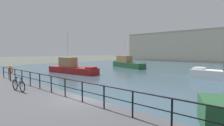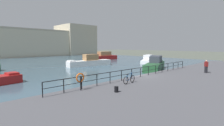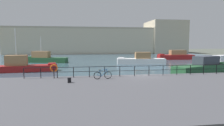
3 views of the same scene
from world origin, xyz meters
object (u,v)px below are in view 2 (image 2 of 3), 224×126
Objects in this scene: moored_white_yacht at (90,62)px; mooring_bollard at (116,89)px; harbor_building at (27,43)px; life_ring_stand at (80,78)px; moored_harbor_tender at (149,60)px; moored_green_narrowboat at (103,57)px; parked_bicycle at (129,79)px; moored_blue_motorboat at (155,65)px; standing_person at (206,66)px.

mooring_bollard is at bearing 64.68° from moored_white_yacht.
life_ring_stand is at bearing -104.51° from harbor_building.
moored_harbor_tender is at bearing 165.51° from moored_white_yacht.
mooring_bollard is at bearing -102.59° from harbor_building.
harbor_building is 7.76× the size of moored_green_narrowboat.
moored_white_yacht reaches higher than life_ring_stand.
moored_harbor_tender is 4.61× the size of parked_bicycle.
moored_green_narrowboat is at bearing -102.69° from moored_harbor_tender.
moored_green_narrowboat is 39.29m from life_ring_stand.
harbor_building is 7.73× the size of moored_blue_motorboat.
parked_bicycle is 1.27× the size of life_ring_stand.
moored_harbor_tender is 5.84× the size of life_ring_stand.
moored_white_yacht reaches higher than parked_bicycle.
moored_harbor_tender is 31.63m from life_ring_stand.
standing_person is (-2.76, -9.27, 0.75)m from moored_blue_motorboat.
moored_white_yacht is at bearing 58.20° from mooring_bollard.
harbor_building reaches higher than life_ring_stand.
harbor_building is 35.98m from moored_green_narrowboat.
harbor_building is 41.84× the size of parked_bicycle.
moored_blue_motorboat is 19.27m from mooring_bollard.
moored_harbor_tender is 18.53× the size of mooring_bollard.
moored_harbor_tender is (14.39, -5.52, -0.14)m from moored_white_yacht.
standing_person reaches higher than moored_white_yacht.
moored_white_yacht is (-1.60, -43.93, -4.63)m from harbor_building.
mooring_bollard is at bearing 10.20° from moored_harbor_tender.
moored_harbor_tender is 15.62m from moored_green_narrowboat.
moored_harbor_tender is at bearing 100.23° from moored_green_narrowboat.
life_ring_stand is (-28.90, -12.81, 1.04)m from moored_harbor_tender.
moored_white_yacht is 22.79× the size of mooring_bollard.
life_ring_stand is 17.12m from standing_person.
parked_bicycle is at bearing -153.74° from standing_person.
moored_green_narrowboat is 39.93m from mooring_bollard.
life_ring_stand is at bearing 4.96° from moored_harbor_tender.
mooring_bollard is 15.07m from standing_person.
life_ring_stand is (-19.39, -5.20, 0.86)m from moored_blue_motorboat.
mooring_bollard is 0.31× the size of life_ring_stand.
life_ring_stand is (-27.20, -28.34, 0.83)m from moored_green_narrowboat.
mooring_bollard is at bearing -161.12° from parked_bicycle.
moored_blue_motorboat is 14.01m from moored_white_yacht.
moored_harbor_tender reaches higher than mooring_bollard.
parked_bicycle is 3.35m from mooring_bollard.
harbor_building is 43.81× the size of standing_person.
life_ring_stand is (-14.51, -18.33, 0.90)m from moored_white_yacht.
harbor_building is 7.38× the size of moored_white_yacht.
moored_white_yacht is at bearing -39.92° from moored_harbor_tender.
moored_green_narrowboat is 36.99m from parked_bicycle.
harbor_building reaches higher than moored_white_yacht.
parked_bicycle is at bearing 23.23° from mooring_bollard.
harbor_building is 51.30m from moored_harbor_tender.
moored_green_narrowboat is 5.39× the size of parked_bicycle.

